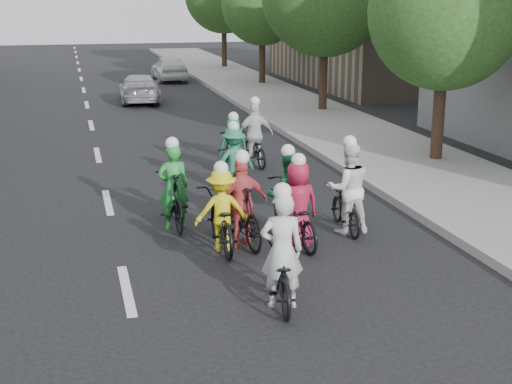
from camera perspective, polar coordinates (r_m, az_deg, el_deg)
name	(u,v)px	position (r m, az deg, el deg)	size (l,w,h in m)	color
ground	(127,290)	(11.24, -10.31, -7.74)	(120.00, 120.00, 0.00)	black
sidewalk_right	(359,139)	(22.51, 8.25, 4.24)	(4.00, 80.00, 0.15)	gray
curb_right	(300,141)	(21.83, 3.51, 4.07)	(0.18, 80.00, 0.18)	#999993
bldg_se	(402,4)	(38.16, 11.60, 14.55)	(10.00, 14.00, 8.00)	gray
tree_r_0	(446,13)	(19.40, 14.92, 13.70)	(4.00, 4.00, 5.97)	black
tree_r_2	(262,5)	(36.19, 0.50, 14.76)	(4.00, 4.00, 5.97)	black
cyclist_0	(280,266)	(10.37, 1.95, -5.95)	(0.86, 1.81, 1.87)	black
cyclist_1	(286,202)	(13.21, 2.45, -0.83)	(0.83, 1.92, 1.79)	black
cyclist_2	(221,216)	(12.64, -2.82, -1.97)	(0.97, 1.98, 1.63)	black
cyclist_3	(242,210)	(12.82, -1.16, -1.42)	(1.00, 1.94, 1.78)	black
cyclist_4	(297,213)	(12.83, 3.27, -1.73)	(0.81, 1.87, 1.72)	black
cyclist_5	(173,195)	(13.89, -6.64, -0.27)	(0.62, 1.88, 1.81)	black
cyclist_6	(347,197)	(13.65, 7.28, -0.41)	(0.88, 1.64, 1.89)	black
cyclist_7	(233,165)	(16.26, -1.83, 2.16)	(1.07, 1.74, 1.68)	black
cyclist_8	(254,142)	(18.91, -0.13, 4.01)	(1.03, 1.75, 1.86)	black
cyclist_9	(233,150)	(18.03, -1.85, 3.35)	(0.72, 1.80, 1.60)	black
follow_car_lead	(139,88)	(31.01, -9.32, 8.19)	(1.65, 4.05, 1.17)	#AFAFB3
follow_car_trail	(169,68)	(38.83, -6.95, 9.83)	(1.59, 3.94, 1.34)	white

